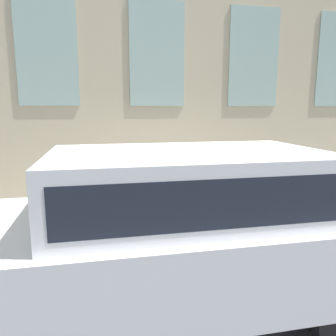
# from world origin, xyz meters

# --- Properties ---
(ground_plane) EXTENTS (80.00, 80.00, 0.00)m
(ground_plane) POSITION_xyz_m (0.00, 0.00, 0.00)
(ground_plane) COLOR #47474C
(sidewalk) EXTENTS (2.86, 60.00, 0.16)m
(sidewalk) POSITION_xyz_m (1.43, 0.00, 0.08)
(sidewalk) COLOR gray
(sidewalk) RESTS_ON ground_plane
(fire_hydrant) EXTENTS (0.29, 0.42, 0.84)m
(fire_hydrant) POSITION_xyz_m (0.55, 0.06, 0.59)
(fire_hydrant) COLOR gold
(fire_hydrant) RESTS_ON sidewalk
(person) EXTENTS (0.27, 0.18, 1.13)m
(person) POSITION_xyz_m (0.61, 0.42, 0.84)
(person) COLOR navy
(person) RESTS_ON sidewalk
(parked_truck_white_near) EXTENTS (1.81, 4.23, 1.69)m
(parked_truck_white_near) POSITION_xyz_m (-1.39, 0.51, 0.96)
(parked_truck_white_near) COLOR black
(parked_truck_white_near) RESTS_ON ground_plane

